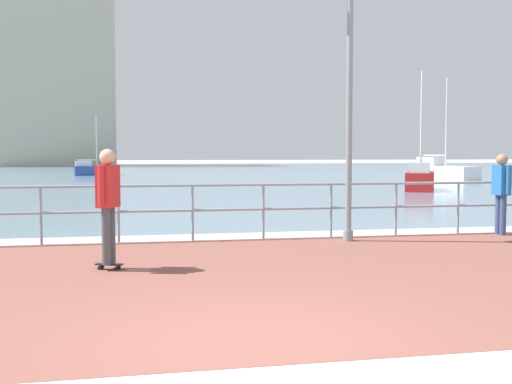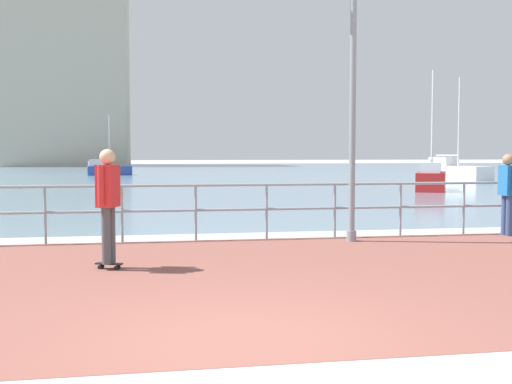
{
  "view_description": "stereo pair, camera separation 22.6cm",
  "coord_description": "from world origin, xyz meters",
  "px_view_note": "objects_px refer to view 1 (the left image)",
  "views": [
    {
      "loc": [
        -1.05,
        -5.31,
        1.69
      ],
      "look_at": [
        0.74,
        3.9,
        1.1
      ],
      "focal_mm": 42.98,
      "sensor_mm": 36.0,
      "label": 1
    },
    {
      "loc": [
        -0.83,
        -5.35,
        1.69
      ],
      "look_at": [
        0.74,
        3.9,
        1.1
      ],
      "focal_mm": 42.98,
      "sensor_mm": 36.0,
      "label": 2
    }
  ],
  "objects_px": {
    "sailboat_navy": "(444,172)",
    "sailboat_yellow": "(95,170)",
    "skateboarder": "(108,197)",
    "sailboat_red": "(420,179)",
    "lamppost": "(341,77)",
    "bystander": "(501,187)"
  },
  "relations": [
    {
      "from": "skateboarder",
      "to": "bystander",
      "type": "height_order",
      "value": "skateboarder"
    },
    {
      "from": "lamppost",
      "to": "sailboat_navy",
      "type": "xyz_separation_m",
      "value": [
        14.3,
        22.75,
        -2.56
      ]
    },
    {
      "from": "bystander",
      "to": "sailboat_yellow",
      "type": "height_order",
      "value": "sailboat_yellow"
    },
    {
      "from": "bystander",
      "to": "sailboat_red",
      "type": "distance_m",
      "value": 15.71
    },
    {
      "from": "sailboat_yellow",
      "to": "bystander",
      "type": "bearing_deg",
      "value": -74.13
    },
    {
      "from": "sailboat_navy",
      "to": "sailboat_yellow",
      "type": "xyz_separation_m",
      "value": [
        -21.27,
        14.54,
        -0.14
      ]
    },
    {
      "from": "sailboat_navy",
      "to": "lamppost",
      "type": "bearing_deg",
      "value": -122.16
    },
    {
      "from": "skateboarder",
      "to": "sailboat_navy",
      "type": "distance_m",
      "value": 31.09
    },
    {
      "from": "sailboat_yellow",
      "to": "lamppost",
      "type": "bearing_deg",
      "value": -79.41
    },
    {
      "from": "sailboat_navy",
      "to": "sailboat_yellow",
      "type": "bearing_deg",
      "value": 145.65
    },
    {
      "from": "skateboarder",
      "to": "sailboat_red",
      "type": "distance_m",
      "value": 21.66
    },
    {
      "from": "sailboat_navy",
      "to": "sailboat_red",
      "type": "xyz_separation_m",
      "value": [
        -5.32,
        -7.8,
        -0.07
      ]
    },
    {
      "from": "sailboat_yellow",
      "to": "sailboat_red",
      "type": "height_order",
      "value": "sailboat_red"
    },
    {
      "from": "sailboat_red",
      "to": "bystander",
      "type": "bearing_deg",
      "value": -110.16
    },
    {
      "from": "skateboarder",
      "to": "bystander",
      "type": "xyz_separation_m",
      "value": [
        7.83,
        2.39,
        -0.07
      ]
    },
    {
      "from": "sailboat_yellow",
      "to": "sailboat_red",
      "type": "bearing_deg",
      "value": -54.47
    },
    {
      "from": "bystander",
      "to": "sailboat_yellow",
      "type": "relative_size",
      "value": 0.36
    },
    {
      "from": "lamppost",
      "to": "skateboarder",
      "type": "bearing_deg",
      "value": -152.9
    },
    {
      "from": "bystander",
      "to": "sailboat_red",
      "type": "xyz_separation_m",
      "value": [
        5.41,
        14.74,
        -0.47
      ]
    },
    {
      "from": "sailboat_navy",
      "to": "sailboat_yellow",
      "type": "distance_m",
      "value": 25.77
    },
    {
      "from": "lamppost",
      "to": "bystander",
      "type": "relative_size",
      "value": 3.39
    },
    {
      "from": "lamppost",
      "to": "bystander",
      "type": "height_order",
      "value": "lamppost"
    }
  ]
}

